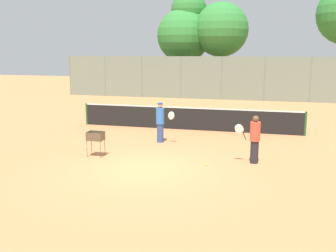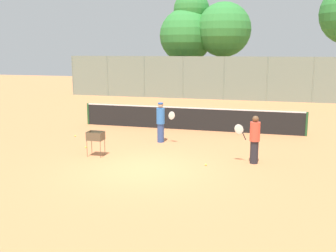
{
  "view_description": "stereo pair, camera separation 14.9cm",
  "coord_description": "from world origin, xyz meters",
  "px_view_note": "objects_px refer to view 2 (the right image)",
  "views": [
    {
      "loc": [
        3.77,
        -11.22,
        3.67
      ],
      "look_at": [
        0.19,
        2.14,
        1.0
      ],
      "focal_mm": 42.0,
      "sensor_mm": 36.0,
      "label": 1
    },
    {
      "loc": [
        3.92,
        -11.18,
        3.67
      ],
      "look_at": [
        0.19,
        2.14,
        1.0
      ],
      "focal_mm": 42.0,
      "sensor_mm": 36.0,
      "label": 2
    }
  ],
  "objects_px": {
    "player_red_cap": "(254,139)",
    "parked_car": "(163,84)",
    "tennis_net": "(189,118)",
    "ball_cart": "(95,138)",
    "player_white_outfit": "(161,122)"
  },
  "relations": [
    {
      "from": "parked_car",
      "to": "player_white_outfit",
      "type": "bearing_deg",
      "value": -73.81
    },
    {
      "from": "parked_car",
      "to": "ball_cart",
      "type": "bearing_deg",
      "value": -79.69
    },
    {
      "from": "ball_cart",
      "to": "player_white_outfit",
      "type": "bearing_deg",
      "value": 58.95
    },
    {
      "from": "player_white_outfit",
      "to": "player_red_cap",
      "type": "height_order",
      "value": "player_white_outfit"
    },
    {
      "from": "ball_cart",
      "to": "parked_car",
      "type": "xyz_separation_m",
      "value": [
        -3.97,
        21.84,
        0.01
      ]
    },
    {
      "from": "player_red_cap",
      "to": "tennis_net",
      "type": "bearing_deg",
      "value": -63.57
    },
    {
      "from": "tennis_net",
      "to": "player_red_cap",
      "type": "xyz_separation_m",
      "value": [
        3.26,
        -4.86,
        0.26
      ]
    },
    {
      "from": "tennis_net",
      "to": "parked_car",
      "type": "relative_size",
      "value": 2.5
    },
    {
      "from": "tennis_net",
      "to": "ball_cart",
      "type": "bearing_deg",
      "value": -111.61
    },
    {
      "from": "tennis_net",
      "to": "ball_cart",
      "type": "xyz_separation_m",
      "value": [
        -2.15,
        -5.43,
        0.1
      ]
    },
    {
      "from": "tennis_net",
      "to": "player_white_outfit",
      "type": "distance_m",
      "value": 2.85
    },
    {
      "from": "player_white_outfit",
      "to": "ball_cart",
      "type": "xyz_separation_m",
      "value": [
        -1.6,
        -2.65,
        -0.18
      ]
    },
    {
      "from": "player_white_outfit",
      "to": "player_red_cap",
      "type": "bearing_deg",
      "value": -11.95
    },
    {
      "from": "player_red_cap",
      "to": "parked_car",
      "type": "bearing_deg",
      "value": -73.63
    },
    {
      "from": "player_red_cap",
      "to": "parked_car",
      "type": "distance_m",
      "value": 23.25
    }
  ]
}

